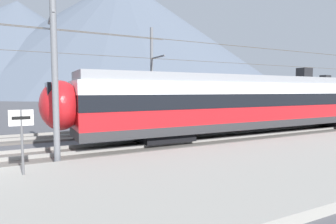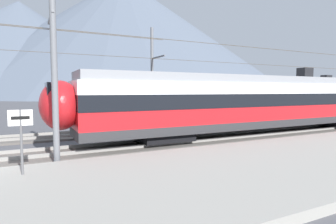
{
  "view_description": "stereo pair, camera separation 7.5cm",
  "coord_description": "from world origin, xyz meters",
  "px_view_note": "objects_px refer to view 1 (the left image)",
  "views": [
    {
      "loc": [
        1.93,
        -11.72,
        2.93
      ],
      "look_at": [
        9.22,
        2.65,
        1.7
      ],
      "focal_mm": 29.79,
      "sensor_mm": 36.0,
      "label": 1
    },
    {
      "loc": [
        2.0,
        -11.75,
        2.93
      ],
      "look_at": [
        9.22,
        2.65,
        1.7
      ],
      "focal_mm": 29.79,
      "sensor_mm": 36.0,
      "label": 2
    }
  ],
  "objects_px": {
    "train_near_platform": "(259,102)",
    "train_far_track": "(291,98)",
    "catenary_mast_far_side": "(153,76)",
    "platform_sign": "(22,127)",
    "catenary_mast_mid": "(54,64)"
  },
  "relations": [
    {
      "from": "train_far_track",
      "to": "catenary_mast_far_side",
      "type": "bearing_deg",
      "value": 171.56
    },
    {
      "from": "train_near_platform",
      "to": "train_far_track",
      "type": "relative_size",
      "value": 0.84
    },
    {
      "from": "train_near_platform",
      "to": "catenary_mast_mid",
      "type": "bearing_deg",
      "value": -171.94
    },
    {
      "from": "catenary_mast_far_side",
      "to": "platform_sign",
      "type": "relative_size",
      "value": 20.93
    },
    {
      "from": "train_far_track",
      "to": "platform_sign",
      "type": "xyz_separation_m",
      "value": [
        -22.91,
        -8.76,
        -0.43
      ]
    },
    {
      "from": "train_far_track",
      "to": "catenary_mast_mid",
      "type": "height_order",
      "value": "catenary_mast_mid"
    },
    {
      "from": "catenary_mast_mid",
      "to": "train_near_platform",
      "type": "bearing_deg",
      "value": 8.06
    },
    {
      "from": "train_near_platform",
      "to": "train_far_track",
      "type": "xyz_separation_m",
      "value": [
        9.28,
        5.11,
        0.01
      ]
    },
    {
      "from": "catenary_mast_mid",
      "to": "platform_sign",
      "type": "height_order",
      "value": "catenary_mast_mid"
    },
    {
      "from": "train_far_track",
      "to": "train_near_platform",
      "type": "bearing_deg",
      "value": -151.14
    },
    {
      "from": "catenary_mast_mid",
      "to": "platform_sign",
      "type": "xyz_separation_m",
      "value": [
        -1.17,
        -1.88,
        -2.18
      ]
    },
    {
      "from": "platform_sign",
      "to": "train_near_platform",
      "type": "bearing_deg",
      "value": 14.96
    },
    {
      "from": "catenary_mast_mid",
      "to": "platform_sign",
      "type": "bearing_deg",
      "value": -121.83
    },
    {
      "from": "train_near_platform",
      "to": "train_far_track",
      "type": "bearing_deg",
      "value": 28.86
    },
    {
      "from": "catenary_mast_far_side",
      "to": "platform_sign",
      "type": "bearing_deg",
      "value": -130.52
    }
  ]
}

